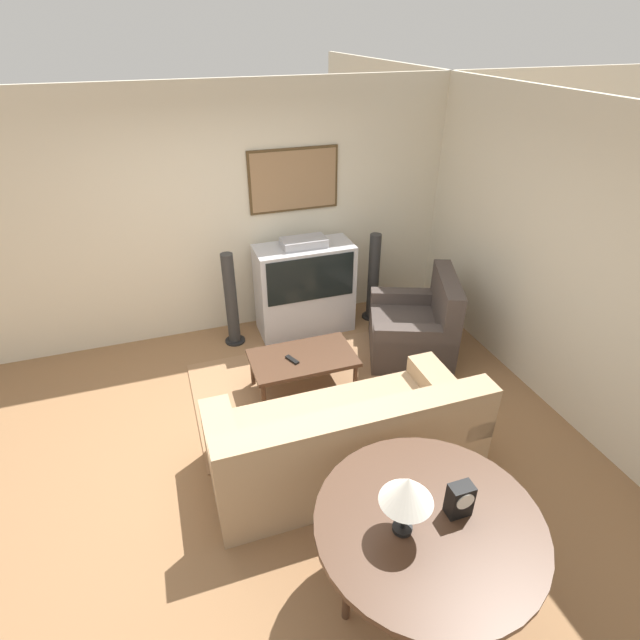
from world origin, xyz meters
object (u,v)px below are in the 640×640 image
(mantel_clock, at_px, (460,500))
(couch, at_px, (345,442))
(coffee_table, at_px, (303,360))
(speaker_tower_left, at_px, (231,302))
(tv, at_px, (305,288))
(speaker_tower_right, at_px, (373,280))
(console_table, at_px, (429,529))
(table_lamp, at_px, (407,491))
(armchair, at_px, (415,330))

(mantel_clock, bearing_deg, couch, 99.89)
(coffee_table, bearing_deg, speaker_tower_left, 113.85)
(tv, height_order, speaker_tower_right, tv)
(coffee_table, xyz_separation_m, speaker_tower_left, (-0.48, 1.09, 0.15))
(speaker_tower_left, relative_size, speaker_tower_right, 1.00)
(mantel_clock, xyz_separation_m, speaker_tower_left, (-0.70, 3.35, -0.39))
(coffee_table, height_order, console_table, console_table)
(coffee_table, height_order, speaker_tower_left, speaker_tower_left)
(console_table, height_order, speaker_tower_left, speaker_tower_left)
(table_lamp, distance_m, speaker_tower_left, 3.42)
(armchair, distance_m, speaker_tower_right, 0.89)
(armchair, xyz_separation_m, coffee_table, (-1.34, -0.23, 0.07))
(couch, bearing_deg, tv, -99.07)
(tv, xyz_separation_m, coffee_table, (-0.37, -1.11, -0.17))
(console_table, xyz_separation_m, speaker_tower_right, (1.18, 3.35, -0.22))
(armchair, bearing_deg, couch, -23.46)
(tv, xyz_separation_m, console_table, (-0.33, -3.37, 0.20))
(armchair, xyz_separation_m, speaker_tower_left, (-1.82, 0.86, 0.22))
(mantel_clock, bearing_deg, coffee_table, 95.52)
(couch, xyz_separation_m, console_table, (0.03, -1.18, 0.44))
(mantel_clock, bearing_deg, speaker_tower_right, 73.35)
(coffee_table, xyz_separation_m, table_lamp, (-0.12, -2.26, 0.74))
(speaker_tower_left, bearing_deg, console_table, -81.10)
(console_table, distance_m, speaker_tower_left, 3.40)
(coffee_table, bearing_deg, table_lamp, -93.16)
(table_lamp, height_order, speaker_tower_right, table_lamp)
(table_lamp, bearing_deg, armchair, 59.47)
(couch, distance_m, coffee_table, 1.08)
(couch, bearing_deg, coffee_table, -89.14)
(tv, bearing_deg, table_lamp, -98.34)
(tv, distance_m, armchair, 1.33)
(coffee_table, bearing_deg, console_table, -88.91)
(couch, distance_m, mantel_clock, 1.34)
(mantel_clock, xyz_separation_m, speaker_tower_right, (1.00, 3.35, -0.39))
(tv, relative_size, armchair, 0.96)
(coffee_table, xyz_separation_m, console_table, (0.04, -2.26, 0.37))
(armchair, relative_size, speaker_tower_right, 1.09)
(console_table, xyz_separation_m, mantel_clock, (0.17, 0.00, 0.17))
(console_table, distance_m, speaker_tower_right, 3.56)
(speaker_tower_left, bearing_deg, mantel_clock, -78.19)
(coffee_table, distance_m, table_lamp, 2.38)
(couch, xyz_separation_m, table_lamp, (-0.14, -1.17, 0.81))
(tv, relative_size, mantel_clock, 5.39)
(table_lamp, height_order, mantel_clock, table_lamp)
(table_lamp, distance_m, mantel_clock, 0.40)
(coffee_table, relative_size, speaker_tower_left, 0.92)
(armchair, height_order, speaker_tower_right, speaker_tower_right)
(couch, bearing_deg, speaker_tower_left, -77.01)
(armchair, height_order, console_table, armchair)
(tv, height_order, speaker_tower_left, tv)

